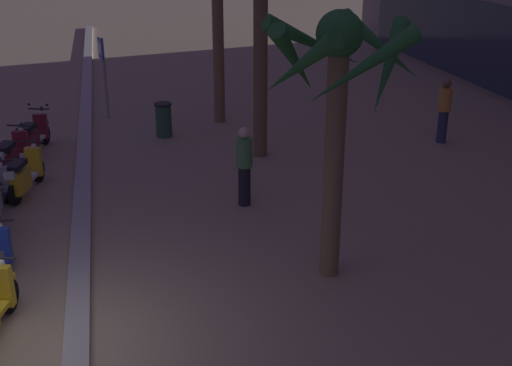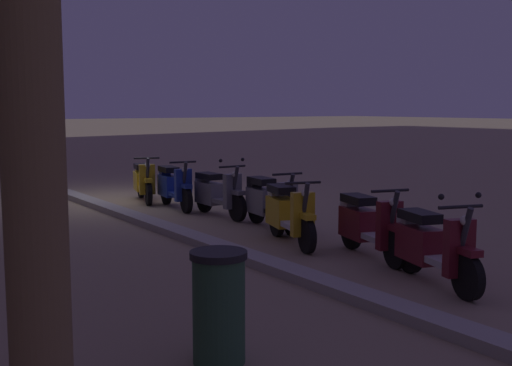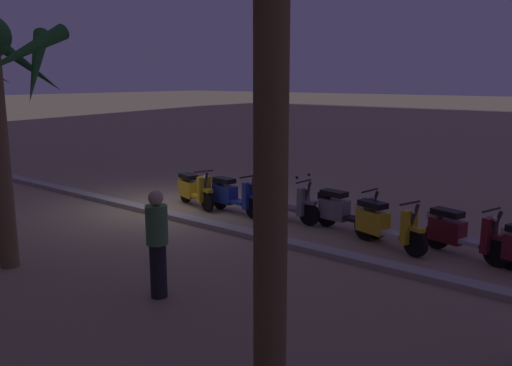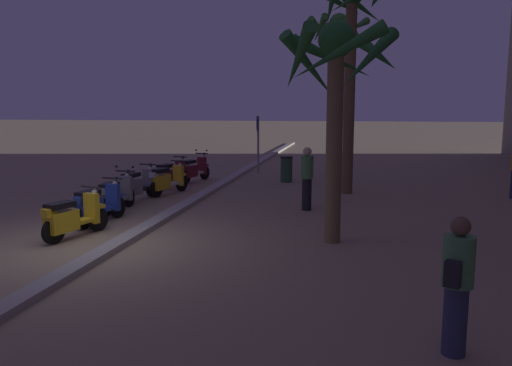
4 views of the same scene
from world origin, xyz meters
The scene contains 9 objects.
ground_plane centered at (0.00, 0.00, 0.00)m, with size 200.00×200.00×0.00m, color #9E896B.
curb_strip centered at (0.00, 0.55, 0.06)m, with size 60.00×0.36×0.12m, color #ADA89E.
scooter_maroon_mid_rear centered at (-7.40, -1.04, 0.45)m, with size 1.76×0.75×1.04m.
scooter_yellow_far_back centered at (-6.00, -0.66, 0.46)m, with size 1.80×0.79×1.04m.
scooter_grey_tail_end centered at (-4.85, -1.13, 0.46)m, with size 1.85×0.60×1.04m.
scooter_grey_mid_centre centered at (-3.21, -1.01, 0.45)m, with size 1.82×0.56×1.17m.
scooter_blue_second_in_line centered at (-1.81, -0.78, 0.46)m, with size 1.84×0.62×1.04m.
scooter_yellow_gap_after_mid centered at (-0.53, -0.67, 0.45)m, with size 1.71×0.76×1.04m.
pedestrian_strolling_near_curb centered at (-4.45, 3.91, 0.90)m, with size 0.34×0.34×1.70m.
Camera 3 is at (-10.52, 8.99, 3.35)m, focal length 37.17 mm.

